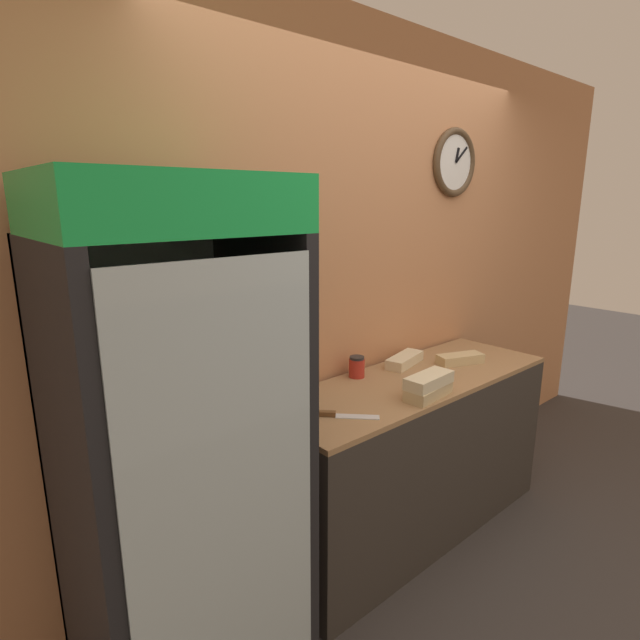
% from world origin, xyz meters
% --- Properties ---
extents(ground_plane, '(14.00, 14.00, 0.00)m').
position_xyz_m(ground_plane, '(0.00, 0.00, 0.00)').
color(ground_plane, '#383330').
extents(wall_back, '(5.20, 0.10, 2.70)m').
position_xyz_m(wall_back, '(0.01, 1.18, 1.36)').
color(wall_back, tan).
rests_on(wall_back, ground_plane).
extents(prep_counter, '(1.73, 0.58, 0.88)m').
position_xyz_m(prep_counter, '(0.00, 0.84, 0.44)').
color(prep_counter, '#332D28').
rests_on(prep_counter, ground_plane).
extents(beverage_cooler, '(0.74, 0.65, 1.88)m').
position_xyz_m(beverage_cooler, '(-1.34, 0.85, 1.03)').
color(beverage_cooler, black).
rests_on(beverage_cooler, ground_plane).
extents(sandwich_stack_bottom, '(0.28, 0.14, 0.06)m').
position_xyz_m(sandwich_stack_bottom, '(-0.15, 0.63, 0.91)').
color(sandwich_stack_bottom, tan).
rests_on(sandwich_stack_bottom, prep_counter).
extents(sandwich_stack_middle, '(0.28, 0.13, 0.06)m').
position_xyz_m(sandwich_stack_middle, '(-0.15, 0.63, 0.97)').
color(sandwich_stack_middle, beige).
rests_on(sandwich_stack_middle, sandwich_stack_bottom).
extents(sandwich_flat_left, '(0.31, 0.17, 0.06)m').
position_xyz_m(sandwich_flat_left, '(0.14, 1.02, 0.91)').
color(sandwich_flat_left, beige).
rests_on(sandwich_flat_left, prep_counter).
extents(sandwich_flat_right, '(0.29, 0.19, 0.05)m').
position_xyz_m(sandwich_flat_right, '(0.40, 0.82, 0.91)').
color(sandwich_flat_right, tan).
rests_on(sandwich_flat_right, prep_counter).
extents(chefs_knife, '(0.24, 0.25, 0.02)m').
position_xyz_m(chefs_knife, '(-0.64, 0.77, 0.89)').
color(chefs_knife, silver).
rests_on(chefs_knife, prep_counter).
extents(condiment_jar, '(0.08, 0.08, 0.11)m').
position_xyz_m(condiment_jar, '(-0.21, 1.05, 0.94)').
color(condiment_jar, '#B72D23').
rests_on(condiment_jar, prep_counter).
extents(napkin_dispenser, '(0.11, 0.09, 0.12)m').
position_xyz_m(napkin_dispenser, '(-0.75, 1.06, 0.94)').
color(napkin_dispenser, black).
rests_on(napkin_dispenser, prep_counter).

